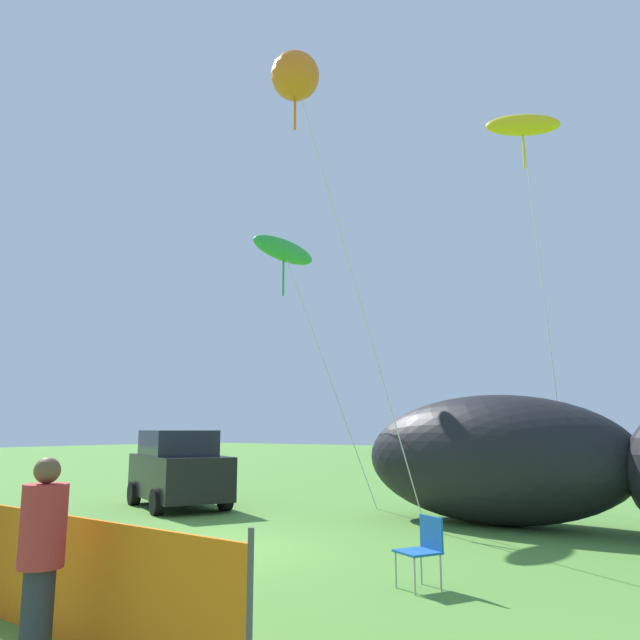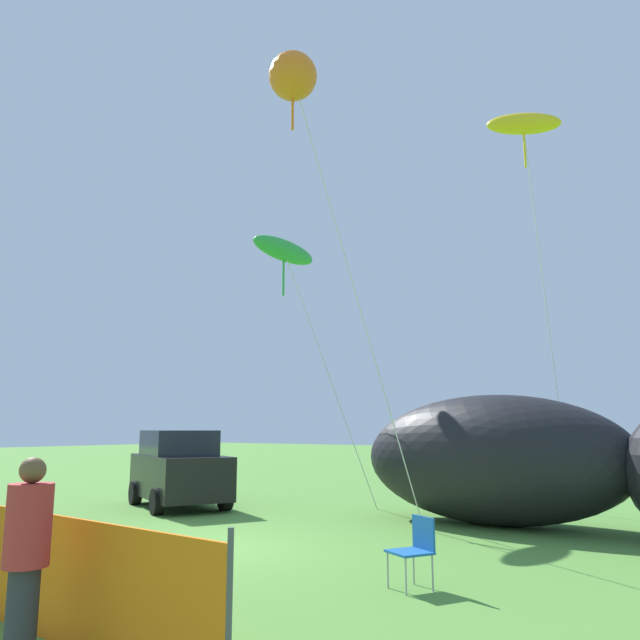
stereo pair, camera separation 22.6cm
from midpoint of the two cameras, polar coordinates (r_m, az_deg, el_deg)
ground_plane at (r=11.74m, az=-12.41°, el=-19.81°), size 120.00×120.00×0.00m
parked_car at (r=17.56m, az=-13.18°, el=-13.15°), size 4.21×3.26×2.01m
folding_chair at (r=8.85m, az=8.68°, el=-19.69°), size 0.66×0.66×0.91m
inflatable_cat at (r=14.30m, az=18.57°, el=-12.47°), size 8.19×2.88×2.81m
spectator_in_white_shirt at (r=6.40m, az=-25.10°, el=-18.70°), size 0.39×0.39×1.81m
kite_orange_flower at (r=15.09m, az=-2.72°, el=21.31°), size 2.48×2.65×10.46m
kite_yellow_hero at (r=19.28m, az=17.70°, el=16.49°), size 2.19×1.05×11.05m
kite_green_fish at (r=17.65m, az=-3.70°, el=6.31°), size 2.70×2.48×7.48m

